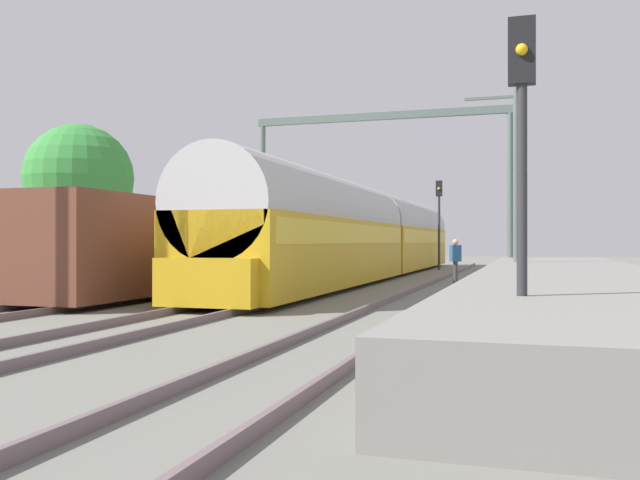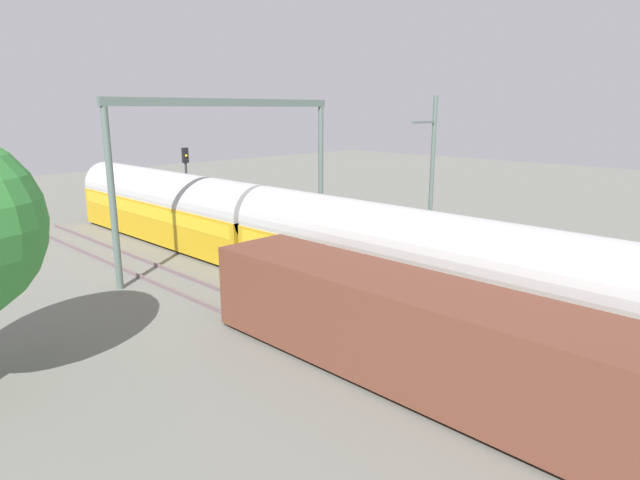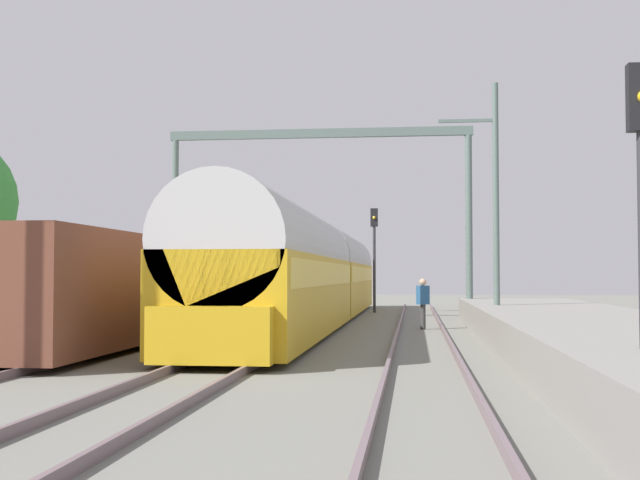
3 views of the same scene
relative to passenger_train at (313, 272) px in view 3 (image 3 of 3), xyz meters
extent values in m
plane|color=slate|center=(0.00, -13.15, -1.97)|extent=(120.00, 120.00, 0.00)
cube|color=#6C595F|center=(-4.79, -13.15, -1.89)|extent=(0.08, 60.00, 0.16)
cube|color=#6C595F|center=(-3.35, -13.15, -1.89)|extent=(0.08, 60.00, 0.16)
cube|color=#6C595F|center=(-0.72, -13.15, -1.89)|extent=(0.08, 60.00, 0.16)
cube|color=#6C595F|center=(0.72, -13.15, -1.89)|extent=(0.08, 60.00, 0.16)
cube|color=#6C595F|center=(3.35, -13.15, -1.89)|extent=(0.08, 60.00, 0.16)
cube|color=#6C595F|center=(4.79, -13.15, -1.89)|extent=(0.08, 60.00, 0.16)
cube|color=gray|center=(7.89, -11.15, -1.52)|extent=(4.40, 28.00, 0.90)
cube|color=gold|center=(0.00, -8.13, -0.71)|extent=(2.90, 16.00, 2.20)
cube|color=gold|center=(0.00, -8.13, -0.08)|extent=(2.93, 15.36, 0.64)
cylinder|color=#B6B6B6|center=(0.00, -8.13, 0.59)|extent=(2.84, 16.00, 2.84)
cube|color=gold|center=(0.00, 8.22, -0.71)|extent=(2.90, 16.00, 2.20)
cube|color=gold|center=(0.00, 8.22, -0.08)|extent=(2.93, 15.36, 0.64)
cylinder|color=#B6B6B6|center=(0.00, 8.22, 0.59)|extent=(2.84, 16.00, 2.84)
cube|color=gold|center=(0.00, -16.38, -1.26)|extent=(2.40, 0.50, 1.10)
cube|color=brown|center=(-4.07, -10.87, -0.46)|extent=(2.80, 13.00, 2.70)
cube|color=black|center=(-4.07, -10.87, -1.76)|extent=(2.52, 11.96, 0.10)
cylinder|color=#3A3A3A|center=(4.16, -3.23, -1.55)|extent=(0.25, 0.25, 0.85)
cube|color=#285684|center=(4.16, -3.23, -0.80)|extent=(0.46, 0.43, 0.64)
sphere|color=tan|center=(4.16, -3.23, -0.36)|extent=(0.24, 0.24, 0.24)
cylinder|color=#2D2D33|center=(1.92, 9.34, 0.15)|extent=(0.14, 0.14, 4.24)
cube|color=black|center=(1.92, 9.34, 2.72)|extent=(0.36, 0.20, 0.90)
sphere|color=yellow|center=(1.92, 9.22, 2.70)|extent=(0.16, 0.16, 0.16)
cylinder|color=#536661|center=(-6.07, 2.05, 1.78)|extent=(0.28, 0.28, 7.50)
cylinder|color=#536661|center=(6.07, 2.05, 1.78)|extent=(0.28, 0.28, 7.50)
cube|color=#536661|center=(0.00, 2.05, 5.71)|extent=(12.54, 0.24, 0.36)
cylinder|color=#536661|center=(6.47, -4.97, 2.03)|extent=(0.20, 0.20, 8.00)
cube|color=#536661|center=(5.57, -4.97, 4.83)|extent=(1.80, 0.10, 0.10)
camera|label=1|loc=(6.97, -30.22, -0.34)|focal=38.31mm
camera|label=2|loc=(-15.59, -19.09, 5.44)|focal=30.20mm
camera|label=3|loc=(3.87, -32.01, -0.11)|focal=47.06mm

